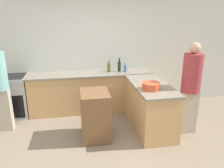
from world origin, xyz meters
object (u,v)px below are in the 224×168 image
Objects in this scene: olive_oil_bottle at (109,68)px; water_bottle_blue at (125,69)px; person_at_peninsula at (191,86)px; island_table at (95,115)px; mixing_bowl at (151,86)px; wine_bottle_dark at (119,66)px; range_oven at (14,96)px.

olive_oil_bottle is 0.38m from water_bottle_blue.
water_bottle_blue is 0.11× the size of person_at_peninsula.
island_table is 0.51× the size of person_at_peninsula.
wine_bottle_dark is at bearing 102.30° from mixing_bowl.
water_bottle_blue is (-0.18, 1.29, 0.02)m from mixing_bowl.
mixing_bowl reaches higher than island_table.
person_at_peninsula is (0.77, -0.01, -0.04)m from mixing_bowl.
water_bottle_blue is at bearing -37.14° from wine_bottle_dark.
mixing_bowl is 0.18× the size of person_at_peninsula.
range_oven is at bearing 154.10° from mixing_bowl.
olive_oil_bottle is 0.84× the size of wine_bottle_dark.
range_oven reaches higher than island_table.
wine_bottle_dark reaches higher than mixing_bowl.
wine_bottle_dark is at bearing 1.33° from range_oven.
wine_bottle_dark reaches higher than olive_oil_bottle.
person_at_peninsula is at bearing -3.06° from island_table.
mixing_bowl is at bearing -25.90° from range_oven.
mixing_bowl is at bearing -77.70° from wine_bottle_dark.
range_oven is 2.93× the size of mixing_bowl.
mixing_bowl is 1.20× the size of olive_oil_bottle.
person_at_peninsula reaches higher than water_bottle_blue.
wine_bottle_dark is (-0.30, 1.38, 0.06)m from mixing_bowl.
water_bottle_blue is (0.37, -0.06, -0.03)m from olive_oil_bottle.
range_oven is 2.11m from island_table.
wine_bottle_dark is 0.16m from water_bottle_blue.
mixing_bowl is at bearing -67.73° from olive_oil_bottle.
wine_bottle_dark is (2.43, 0.06, 0.58)m from range_oven.
person_at_peninsula reaches higher than range_oven.
range_oven is at bearing 179.18° from water_bottle_blue.
range_oven is 3.08m from mixing_bowl.
olive_oil_bottle is at bearing 112.27° from mixing_bowl.
wine_bottle_dark is (0.25, 0.03, 0.02)m from olive_oil_bottle.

